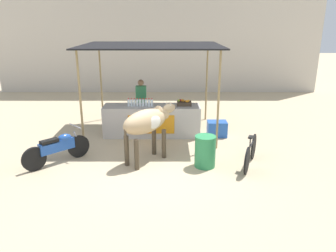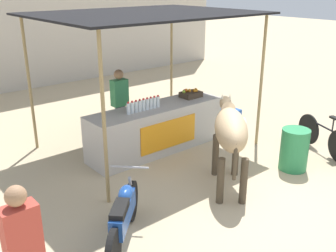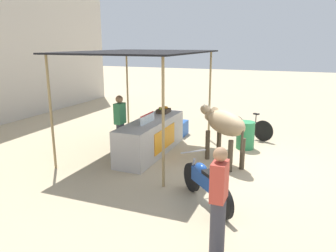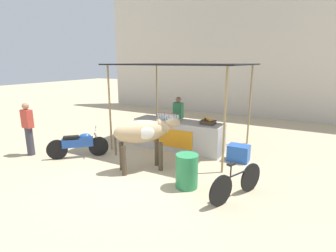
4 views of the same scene
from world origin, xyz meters
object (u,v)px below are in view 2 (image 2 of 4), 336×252
Objects in this scene: vendor_behind_counter at (120,107)px; cow at (231,130)px; fruit_crate at (191,94)px; motorcycle_parked at (123,215)px; cooler_box at (226,120)px; water_barrel at (294,149)px; bicycle_leaning at (324,137)px; stall_counter at (156,129)px.

cow is (0.37, -2.76, 0.18)m from vendor_behind_counter.
fruit_crate is 0.33× the size of motorcycle_parked.
fruit_crate is 2.30m from cow.
cow reaches higher than cooler_box.
water_barrel is (1.81, -3.11, -0.45)m from vendor_behind_counter.
fruit_crate is 0.55× the size of water_barrel.
bicycle_leaning is (1.14, 0.05, -0.05)m from water_barrel.
fruit_crate is 2.53m from water_barrel.
vendor_behind_counter is (-1.39, 0.70, -0.18)m from fruit_crate.
cooler_box is 4.80m from motorcycle_parked.
vendor_behind_counter is at bearing 120.22° from water_barrel.
bicycle_leaning reaches higher than water_barrel.
stall_counter is 2.07m from cooler_box.
motorcycle_parked is at bearing 177.14° from water_barrel.
bicycle_leaning is at bearing -1.63° from motorcycle_parked.
vendor_behind_counter is 1.03× the size of cow.
cooler_box is (1.04, -0.15, -0.79)m from fruit_crate.
cow is (-2.06, -1.91, 0.79)m from cooler_box.
cooler_box is (2.43, -0.85, -0.61)m from vendor_behind_counter.
motorcycle_parked is at bearing -136.39° from stall_counter.
stall_counter is 2.08m from cow.
fruit_crate is at bearing 3.12° from stall_counter.
cooler_box is at bearing -19.26° from vendor_behind_counter.
stall_counter is at bearing 177.29° from cooler_box.
motorcycle_parked is 4.85m from bicycle_leaning.
motorcycle_parked reaches higher than water_barrel.
stall_counter is at bearing 138.04° from bicycle_leaning.
vendor_behind_counter is at bearing 116.98° from stall_counter.
vendor_behind_counter is 2.75× the size of cooler_box.
cow reaches higher than fruit_crate.
fruit_crate reaches higher than stall_counter.
vendor_behind_counter is 1.07× the size of bicycle_leaning.
cow is 1.03× the size of bicycle_leaning.
stall_counter is 1.88× the size of cow.
cow is at bearing -82.36° from vendor_behind_counter.
motorcycle_parked reaches higher than cooler_box.
bicycle_leaning reaches higher than cooler_box.
cow is at bearing -137.19° from cooler_box.
stall_counter is at bearing -63.02° from vendor_behind_counter.
cooler_box is (2.05, -0.10, -0.24)m from stall_counter.
vendor_behind_counter reaches higher than water_barrel.
vendor_behind_counter is at bearing 160.74° from cooler_box.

